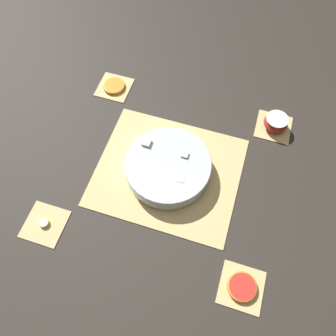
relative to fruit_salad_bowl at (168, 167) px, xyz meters
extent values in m
plane|color=#2D2823|center=(0.00, 0.00, -0.04)|extent=(6.00, 6.00, 0.00)
cube|color=#D6B775|center=(0.00, 0.00, -0.04)|extent=(0.47, 0.41, 0.01)
cube|color=#3D2D19|center=(-0.16, 0.00, -0.03)|extent=(0.01, 0.40, 0.00)
cube|color=#3D2D19|center=(-0.08, 0.00, -0.03)|extent=(0.01, 0.40, 0.00)
cube|color=#3D2D19|center=(0.00, 0.00, -0.03)|extent=(0.01, 0.40, 0.00)
cube|color=#3D2D19|center=(0.08, 0.00, -0.03)|extent=(0.01, 0.40, 0.00)
cube|color=#3D2D19|center=(0.16, 0.00, -0.03)|extent=(0.01, 0.40, 0.00)
cube|color=#D6B775|center=(-0.31, -0.29, -0.04)|extent=(0.12, 0.12, 0.01)
cube|color=#3D2D19|center=(-0.33, -0.29, -0.03)|extent=(0.00, 0.12, 0.00)
cube|color=#3D2D19|center=(-0.29, -0.29, -0.03)|extent=(0.00, 0.12, 0.00)
cube|color=#D6B775|center=(0.31, -0.29, -0.04)|extent=(0.12, 0.12, 0.01)
cube|color=#3D2D19|center=(0.28, -0.29, -0.03)|extent=(0.00, 0.12, 0.00)
cube|color=#3D2D19|center=(0.31, -0.29, -0.03)|extent=(0.00, 0.12, 0.00)
cube|color=#3D2D19|center=(0.34, -0.29, -0.03)|extent=(0.00, 0.12, 0.00)
cube|color=#D6B775|center=(-0.31, 0.29, -0.04)|extent=(0.12, 0.12, 0.01)
cube|color=#3D2D19|center=(-0.34, 0.29, -0.03)|extent=(0.00, 0.12, 0.00)
cube|color=#3D2D19|center=(-0.31, 0.29, -0.03)|extent=(0.00, 0.12, 0.00)
cube|color=#3D2D19|center=(-0.28, 0.29, -0.03)|extent=(0.00, 0.12, 0.00)
cube|color=#D6B775|center=(0.31, 0.29, -0.04)|extent=(0.12, 0.12, 0.01)
cube|color=#3D2D19|center=(0.29, 0.29, -0.03)|extent=(0.00, 0.12, 0.00)
cube|color=#3D2D19|center=(0.33, 0.29, -0.03)|extent=(0.00, 0.12, 0.00)
cylinder|color=silver|center=(0.00, 0.00, 0.00)|extent=(0.28, 0.28, 0.06)
torus|color=silver|center=(0.00, 0.00, 0.02)|extent=(0.28, 0.28, 0.01)
cylinder|color=#F4EABC|center=(0.01, -0.10, 0.00)|extent=(0.03, 0.03, 0.01)
cylinder|color=#F4EABC|center=(0.06, -0.05, -0.01)|extent=(0.03, 0.03, 0.01)
cylinder|color=#F4EABC|center=(0.10, 0.05, -0.02)|extent=(0.03, 0.03, 0.01)
cylinder|color=#F4EABC|center=(0.07, 0.03, -0.01)|extent=(0.02, 0.02, 0.01)
cylinder|color=#F4EABC|center=(0.06, 0.07, 0.01)|extent=(0.03, 0.03, 0.01)
cylinder|color=#F4EABC|center=(-0.01, -0.04, 0.00)|extent=(0.02, 0.02, 0.01)
cylinder|color=#F4EABC|center=(-0.04, 0.01, 0.00)|extent=(0.03, 0.03, 0.01)
cylinder|color=#F4EABC|center=(0.01, 0.00, 0.00)|extent=(0.03, 0.03, 0.01)
cylinder|color=#F4EABC|center=(0.01, 0.05, 0.01)|extent=(0.03, 0.03, 0.01)
cube|color=white|center=(-0.10, -0.04, -0.01)|extent=(0.02, 0.02, 0.02)
cube|color=white|center=(-0.04, -0.04, 0.02)|extent=(0.02, 0.02, 0.02)
cube|color=white|center=(-0.08, 0.00, 0.00)|extent=(0.03, 0.03, 0.03)
cube|color=white|center=(-0.06, -0.03, -0.01)|extent=(0.02, 0.02, 0.02)
cube|color=white|center=(-0.05, 0.04, 0.01)|extent=(0.02, 0.02, 0.02)
cube|color=white|center=(0.04, 0.05, -0.01)|extent=(0.02, 0.02, 0.02)
cube|color=white|center=(-0.09, 0.06, 0.01)|extent=(0.03, 0.03, 0.03)
cube|color=white|center=(0.06, -0.08, 0.01)|extent=(0.03, 0.03, 0.03)
cube|color=white|center=(-0.02, 0.08, -0.02)|extent=(0.03, 0.03, 0.03)
cube|color=white|center=(0.09, -0.05, 0.02)|extent=(0.03, 0.03, 0.03)
ellipsoid|color=orange|center=(0.07, 0.00, 0.01)|extent=(0.03, 0.02, 0.01)
ellipsoid|color=red|center=(-0.10, 0.04, -0.01)|extent=(0.03, 0.02, 0.02)
ellipsoid|color=orange|center=(0.04, 0.09, -0.01)|extent=(0.03, 0.02, 0.01)
ellipsoid|color=orange|center=(-0.07, -0.07, 0.01)|extent=(0.03, 0.02, 0.01)
ellipsoid|color=red|center=(0.03, -0.07, 0.00)|extent=(0.03, 0.02, 0.01)
ellipsoid|color=#B72D23|center=(-0.31, -0.29, -0.01)|extent=(0.08, 0.08, 0.05)
cylinder|color=white|center=(-0.31, -0.29, 0.01)|extent=(0.08, 0.08, 0.00)
cylinder|color=orange|center=(0.31, -0.29, -0.03)|extent=(0.07, 0.07, 0.01)
torus|color=#F4A82D|center=(0.31, -0.29, -0.03)|extent=(0.08, 0.08, 0.01)
cylinder|color=#F4EABC|center=(0.31, 0.29, -0.03)|extent=(0.03, 0.03, 0.01)
torus|color=yellow|center=(0.31, 0.29, -0.03)|extent=(0.03, 0.03, 0.01)
cylinder|color=red|center=(-0.31, 0.29, -0.03)|extent=(0.08, 0.08, 0.01)
torus|color=orange|center=(-0.31, 0.29, -0.03)|extent=(0.09, 0.09, 0.01)
camera|label=1|loc=(-0.15, 0.48, 0.94)|focal=35.00mm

